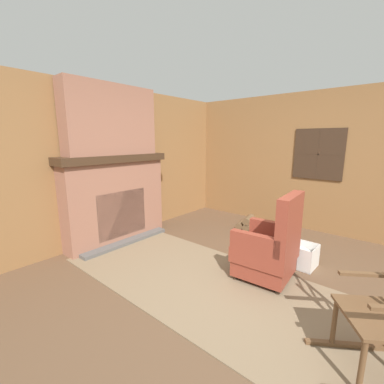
{
  "coord_description": "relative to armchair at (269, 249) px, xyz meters",
  "views": [
    {
      "loc": [
        1.09,
        -2.24,
        1.62
      ],
      "look_at": [
        -1.17,
        0.42,
        0.9
      ],
      "focal_mm": 24.0,
      "sensor_mm": 36.0,
      "label": 1
    }
  ],
  "objects": [
    {
      "name": "ground_plane",
      "position": [
        0.02,
        -0.45,
        -0.37
      ],
      "size": [
        14.0,
        14.0,
        0.0
      ],
      "primitive_type": "plane",
      "color": "brown"
    },
    {
      "name": "wood_panel_wall_left",
      "position": [
        -2.56,
        -0.45,
        0.84
      ],
      "size": [
        0.06,
        5.71,
        2.43
      ],
      "color": "olive",
      "rests_on": "ground"
    },
    {
      "name": "wood_panel_wall_back",
      "position": [
        0.02,
        2.13,
        0.85
      ],
      "size": [
        5.71,
        0.09,
        2.43
      ],
      "color": "olive",
      "rests_on": "ground"
    },
    {
      "name": "fireplace_hearth",
      "position": [
        -2.36,
        -0.45,
        0.31
      ],
      "size": [
        0.53,
        1.75,
        1.39
      ],
      "color": "#93604C",
      "rests_on": "ground"
    },
    {
      "name": "chimney_breast",
      "position": [
        -2.37,
        -0.45,
        1.53
      ],
      "size": [
        0.28,
        1.45,
        1.02
      ],
      "color": "#93604C",
      "rests_on": "fireplace_hearth"
    },
    {
      "name": "area_rug",
      "position": [
        -0.48,
        -0.55,
        -0.37
      ],
      "size": [
        3.65,
        1.57,
        0.01
      ],
      "color": "#7A664C",
      "rests_on": "ground"
    },
    {
      "name": "armchair",
      "position": [
        0.0,
        0.0,
        0.0
      ],
      "size": [
        0.67,
        0.67,
        1.04
      ],
      "rotation": [
        0.0,
        0.0,
        3.21
      ],
      "color": "brown",
      "rests_on": "ground"
    },
    {
      "name": "firewood_stack",
      "position": [
        -1.0,
        1.39,
        -0.28
      ],
      "size": [
        0.46,
        0.41,
        0.25
      ],
      "rotation": [
        0.0,
        0.0,
        0.2
      ],
      "color": "brown",
      "rests_on": "ground"
    },
    {
      "name": "laundry_basket",
      "position": [
        0.14,
        0.59,
        -0.23
      ],
      "size": [
        0.45,
        0.35,
        0.29
      ],
      "rotation": [
        0.0,
        0.0,
        -0.04
      ],
      "color": "white",
      "rests_on": "ground"
    },
    {
      "name": "oil_lamp_vase",
      "position": [
        -2.4,
        -0.81,
        1.12
      ],
      "size": [
        0.1,
        0.1,
        0.3
      ],
      "color": "#47708E",
      "rests_on": "fireplace_hearth"
    },
    {
      "name": "storage_case",
      "position": [
        -2.4,
        -0.04,
        1.09
      ],
      "size": [
        0.17,
        0.21,
        0.15
      ],
      "color": "black",
      "rests_on": "fireplace_hearth"
    },
    {
      "name": "decorative_plate_on_mantel",
      "position": [
        -2.42,
        -0.54,
        1.13
      ],
      "size": [
        0.06,
        0.23,
        0.23
      ],
      "color": "#336093",
      "rests_on": "fireplace_hearth"
    }
  ]
}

